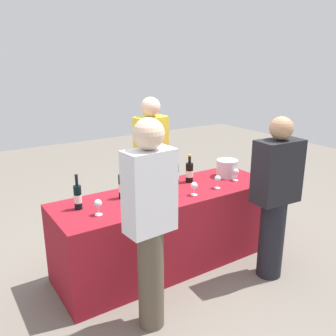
{
  "coord_description": "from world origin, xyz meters",
  "views": [
    {
      "loc": [
        -1.85,
        -2.82,
        2.07
      ],
      "look_at": [
        0.0,
        0.0,
        1.04
      ],
      "focal_mm": 39.09,
      "sensor_mm": 36.0,
      "label": 1
    }
  ],
  "objects_px": {
    "wine_bottle_0": "(78,197)",
    "wine_bottle_4": "(189,172)",
    "wine_glass_1": "(137,194)",
    "guest_1": "(275,195)",
    "wine_glass_2": "(174,185)",
    "wine_glass_3": "(194,186)",
    "wine_glass_4": "(218,179)",
    "wine_glass_5": "(236,172)",
    "wine_glass_0": "(98,204)",
    "wine_bottle_3": "(176,174)",
    "ice_bucket": "(227,168)",
    "wine_bottle_1": "(122,186)",
    "server_pouring": "(151,161)",
    "guest_0": "(150,219)",
    "wine_bottle_2": "(137,182)"
  },
  "relations": [
    {
      "from": "wine_glass_3",
      "to": "server_pouring",
      "type": "height_order",
      "value": "server_pouring"
    },
    {
      "from": "wine_glass_1",
      "to": "wine_glass_3",
      "type": "relative_size",
      "value": 1.0
    },
    {
      "from": "wine_glass_3",
      "to": "wine_glass_0",
      "type": "bearing_deg",
      "value": 175.56
    },
    {
      "from": "wine_glass_4",
      "to": "wine_glass_5",
      "type": "bearing_deg",
      "value": 13.56
    },
    {
      "from": "wine_bottle_1",
      "to": "wine_glass_3",
      "type": "relative_size",
      "value": 2.49
    },
    {
      "from": "wine_bottle_0",
      "to": "wine_bottle_2",
      "type": "distance_m",
      "value": 0.62
    },
    {
      "from": "wine_glass_3",
      "to": "wine_glass_5",
      "type": "bearing_deg",
      "value": 9.03
    },
    {
      "from": "wine_bottle_4",
      "to": "server_pouring",
      "type": "height_order",
      "value": "server_pouring"
    },
    {
      "from": "wine_glass_2",
      "to": "wine_glass_3",
      "type": "bearing_deg",
      "value": -31.04
    },
    {
      "from": "wine_bottle_4",
      "to": "wine_glass_4",
      "type": "height_order",
      "value": "wine_bottle_4"
    },
    {
      "from": "guest_1",
      "to": "wine_glass_5",
      "type": "bearing_deg",
      "value": 85.83
    },
    {
      "from": "server_pouring",
      "to": "guest_0",
      "type": "distance_m",
      "value": 1.61
    },
    {
      "from": "wine_glass_0",
      "to": "wine_bottle_3",
      "type": "bearing_deg",
      "value": 15.95
    },
    {
      "from": "wine_bottle_0",
      "to": "wine_glass_1",
      "type": "bearing_deg",
      "value": -20.76
    },
    {
      "from": "wine_glass_0",
      "to": "guest_0",
      "type": "height_order",
      "value": "guest_0"
    },
    {
      "from": "wine_glass_4",
      "to": "guest_1",
      "type": "bearing_deg",
      "value": -67.03
    },
    {
      "from": "wine_bottle_1",
      "to": "wine_glass_2",
      "type": "distance_m",
      "value": 0.49
    },
    {
      "from": "wine_glass_2",
      "to": "ice_bucket",
      "type": "height_order",
      "value": "ice_bucket"
    },
    {
      "from": "wine_bottle_0",
      "to": "guest_1",
      "type": "height_order",
      "value": "guest_1"
    },
    {
      "from": "wine_glass_2",
      "to": "wine_glass_3",
      "type": "distance_m",
      "value": 0.2
    },
    {
      "from": "wine_bottle_2",
      "to": "wine_glass_3",
      "type": "xyz_separation_m",
      "value": [
        0.43,
        -0.35,
        -0.03
      ]
    },
    {
      "from": "wine_bottle_3",
      "to": "wine_glass_5",
      "type": "distance_m",
      "value": 0.66
    },
    {
      "from": "wine_glass_5",
      "to": "wine_glass_3",
      "type": "bearing_deg",
      "value": -170.97
    },
    {
      "from": "wine_glass_4",
      "to": "guest_0",
      "type": "relative_size",
      "value": 0.08
    },
    {
      "from": "wine_glass_1",
      "to": "guest_1",
      "type": "distance_m",
      "value": 1.28
    },
    {
      "from": "wine_bottle_0",
      "to": "wine_glass_3",
      "type": "bearing_deg",
      "value": -15.26
    },
    {
      "from": "wine_bottle_0",
      "to": "wine_glass_1",
      "type": "relative_size",
      "value": 2.42
    },
    {
      "from": "wine_bottle_0",
      "to": "guest_1",
      "type": "distance_m",
      "value": 1.79
    },
    {
      "from": "wine_glass_4",
      "to": "guest_0",
      "type": "height_order",
      "value": "guest_0"
    },
    {
      "from": "wine_bottle_0",
      "to": "ice_bucket",
      "type": "height_order",
      "value": "wine_bottle_0"
    },
    {
      "from": "wine_bottle_0",
      "to": "wine_bottle_3",
      "type": "relative_size",
      "value": 1.01
    },
    {
      "from": "wine_glass_1",
      "to": "wine_bottle_0",
      "type": "bearing_deg",
      "value": 159.24
    },
    {
      "from": "wine_glass_2",
      "to": "ice_bucket",
      "type": "bearing_deg",
      "value": 10.86
    },
    {
      "from": "guest_1",
      "to": "wine_glass_0",
      "type": "bearing_deg",
      "value": 162.55
    },
    {
      "from": "wine_bottle_2",
      "to": "wine_glass_5",
      "type": "relative_size",
      "value": 2.37
    },
    {
      "from": "wine_bottle_1",
      "to": "wine_glass_2",
      "type": "xyz_separation_m",
      "value": [
        0.44,
        -0.21,
        -0.02
      ]
    },
    {
      "from": "wine_bottle_1",
      "to": "ice_bucket",
      "type": "bearing_deg",
      "value": -2.2
    },
    {
      "from": "wine_bottle_2",
      "to": "wine_glass_0",
      "type": "height_order",
      "value": "wine_bottle_2"
    },
    {
      "from": "wine_glass_2",
      "to": "ice_bucket",
      "type": "xyz_separation_m",
      "value": [
        0.83,
        0.16,
        -0.01
      ]
    },
    {
      "from": "wine_bottle_4",
      "to": "wine_glass_3",
      "type": "height_order",
      "value": "wine_bottle_4"
    },
    {
      "from": "guest_1",
      "to": "wine_glass_2",
      "type": "bearing_deg",
      "value": 143.15
    },
    {
      "from": "wine_glass_0",
      "to": "wine_glass_5",
      "type": "distance_m",
      "value": 1.59
    },
    {
      "from": "wine_bottle_2",
      "to": "wine_glass_5",
      "type": "xyz_separation_m",
      "value": [
        1.07,
        -0.25,
        -0.02
      ]
    },
    {
      "from": "wine_bottle_1",
      "to": "wine_glass_5",
      "type": "height_order",
      "value": "wine_bottle_1"
    },
    {
      "from": "server_pouring",
      "to": "wine_bottle_0",
      "type": "bearing_deg",
      "value": 23.78
    },
    {
      "from": "wine_bottle_0",
      "to": "wine_bottle_4",
      "type": "xyz_separation_m",
      "value": [
        1.24,
        0.05,
        -0.0
      ]
    },
    {
      "from": "wine_bottle_4",
      "to": "server_pouring",
      "type": "bearing_deg",
      "value": 104.35
    },
    {
      "from": "wine_bottle_2",
      "to": "wine_glass_5",
      "type": "bearing_deg",
      "value": -13.11
    },
    {
      "from": "wine_glass_4",
      "to": "server_pouring",
      "type": "xyz_separation_m",
      "value": [
        -0.26,
        0.86,
        0.02
      ]
    },
    {
      "from": "wine_bottle_2",
      "to": "wine_glass_0",
      "type": "relative_size",
      "value": 2.27
    }
  ]
}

